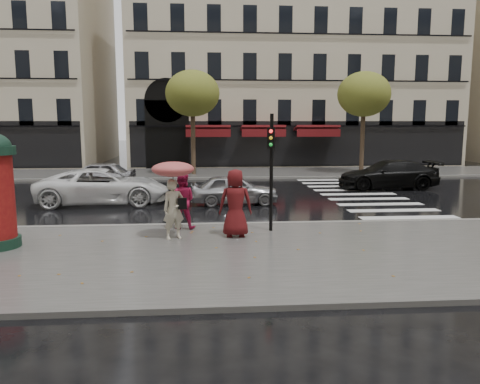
{
  "coord_description": "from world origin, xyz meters",
  "views": [
    {
      "loc": [
        -1.35,
        -11.95,
        3.38
      ],
      "look_at": [
        -0.3,
        1.5,
        1.38
      ],
      "focal_mm": 35.0,
      "sensor_mm": 36.0,
      "label": 1
    }
  ],
  "objects": [
    {
      "name": "ground",
      "position": [
        0.0,
        0.0,
        0.0
      ],
      "size": [
        160.0,
        160.0,
        0.0
      ],
      "primitive_type": "plane",
      "color": "black",
      "rests_on": "ground"
    },
    {
      "name": "near_sidewalk",
      "position": [
        0.0,
        -0.5,
        0.06
      ],
      "size": [
        90.0,
        7.0,
        0.12
      ],
      "primitive_type": "cube",
      "color": "#474744",
      "rests_on": "ground"
    },
    {
      "name": "far_sidewalk",
      "position": [
        0.0,
        19.0,
        0.06
      ],
      "size": [
        90.0,
        6.0,
        0.12
      ],
      "primitive_type": "cube",
      "color": "#474744",
      "rests_on": "ground"
    },
    {
      "name": "near_kerb",
      "position": [
        0.0,
        3.0,
        0.07
      ],
      "size": [
        90.0,
        0.25,
        0.14
      ],
      "primitive_type": "cube",
      "color": "slate",
      "rests_on": "ground"
    },
    {
      "name": "far_kerb",
      "position": [
        0.0,
        16.0,
        0.07
      ],
      "size": [
        90.0,
        0.25,
        0.14
      ],
      "primitive_type": "cube",
      "color": "slate",
      "rests_on": "ground"
    },
    {
      "name": "zebra_crossing",
      "position": [
        6.0,
        9.6,
        0.01
      ],
      "size": [
        3.6,
        11.75,
        0.01
      ],
      "primitive_type": "cube",
      "color": "silver",
      "rests_on": "ground"
    },
    {
      "name": "bldg_far_corner",
      "position": [
        6.0,
        30.0,
        11.31
      ],
      "size": [
        26.0,
        14.0,
        22.9
      ],
      "color": "#B7A88C",
      "rests_on": "ground"
    },
    {
      "name": "tree_far_left",
      "position": [
        -2.0,
        18.0,
        5.17
      ],
      "size": [
        3.4,
        3.4,
        6.64
      ],
      "color": "#38281C",
      "rests_on": "ground"
    },
    {
      "name": "tree_far_right",
      "position": [
        9.0,
        18.0,
        5.17
      ],
      "size": [
        3.4,
        3.4,
        6.64
      ],
      "color": "#38281C",
      "rests_on": "ground"
    },
    {
      "name": "woman_umbrella",
      "position": [
        -2.21,
        1.09,
        1.61
      ],
      "size": [
        1.18,
        1.18,
        2.27
      ],
      "color": "beige",
      "rests_on": "near_sidewalk"
    },
    {
      "name": "woman_red",
      "position": [
        -2.04,
        2.4,
        0.99
      ],
      "size": [
        0.93,
        0.78,
        1.73
      ],
      "primitive_type": "imported",
      "rotation": [
        0.0,
        0.0,
        2.98
      ],
      "color": "#A2133B",
      "rests_on": "near_sidewalk"
    },
    {
      "name": "man_burgundy",
      "position": [
        -0.45,
        1.23,
        1.1
      ],
      "size": [
        0.98,
        0.66,
        1.96
      ],
      "primitive_type": "imported",
      "rotation": [
        0.0,
        0.0,
        3.11
      ],
      "color": "#541013",
      "rests_on": "near_sidewalk"
    },
    {
      "name": "traffic_light",
      "position": [
        0.65,
        1.82,
        2.26
      ],
      "size": [
        0.25,
        0.34,
        3.53
      ],
      "color": "black",
      "rests_on": "near_sidewalk"
    },
    {
      "name": "car_silver",
      "position": [
        -0.1,
        7.3,
        0.63
      ],
      "size": [
        3.73,
        1.64,
        1.25
      ],
      "primitive_type": "imported",
      "rotation": [
        0.0,
        0.0,
        1.62
      ],
      "color": "#ACADB1",
      "rests_on": "ground"
    },
    {
      "name": "car_white",
      "position": [
        -5.53,
        7.76,
        0.75
      ],
      "size": [
        5.52,
        2.79,
        1.5
      ],
      "primitive_type": "imported",
      "rotation": [
        0.0,
        0.0,
        1.63
      ],
      "color": "white",
      "rests_on": "ground"
    },
    {
      "name": "car_black",
      "position": [
        8.13,
        11.35,
        0.74
      ],
      "size": [
        5.09,
        2.11,
        1.47
      ],
      "primitive_type": "imported",
      "rotation": [
        0.0,
        0.0,
        -1.58
      ],
      "color": "black",
      "rests_on": "ground"
    },
    {
      "name": "car_far_silver",
      "position": [
        -6.95,
        12.74,
        0.69
      ],
      "size": [
        4.18,
        1.92,
        1.39
      ],
      "primitive_type": "imported",
      "rotation": [
        0.0,
        0.0,
        -1.64
      ],
      "color": "#A1A0A5",
      "rests_on": "ground"
    }
  ]
}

